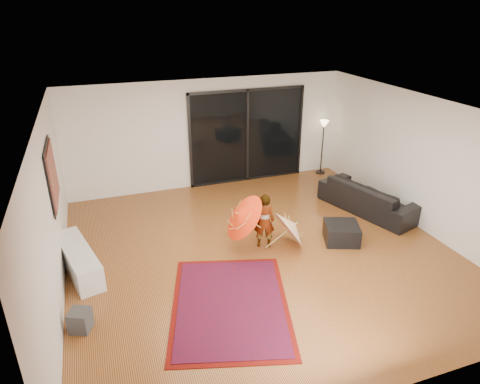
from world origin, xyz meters
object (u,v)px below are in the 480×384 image
sofa (369,197)px  ottoman (341,233)px  media_console (79,260)px  child (264,221)px

sofa → ottoman: bearing=109.6°
media_console → ottoman: media_console is taller
sofa → child: 2.90m
child → media_console: bearing=13.2°
media_console → child: child is taller
media_console → ottoman: 4.94m
media_console → ottoman: bearing=-21.5°
sofa → child: size_ratio=2.09×
media_console → child: 3.40m
media_console → ottoman: (4.90, -0.63, -0.05)m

